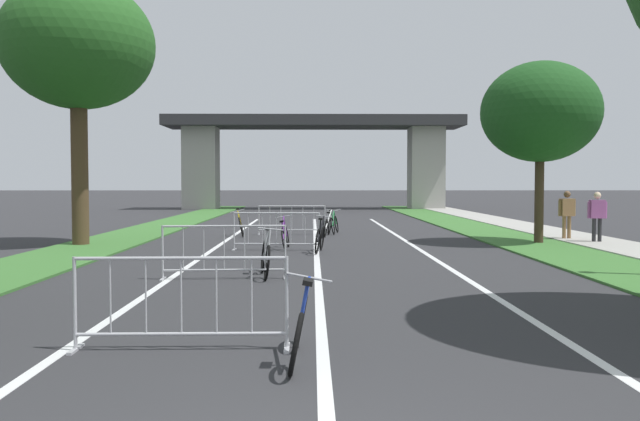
% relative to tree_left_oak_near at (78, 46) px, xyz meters
% --- Properties ---
extents(grass_verge_left, '(2.38, 51.40, 0.05)m').
position_rel_tree_left_oak_near_xyz_m(grass_verge_left, '(0.52, 5.28, -5.82)').
color(grass_verge_left, '#386B2D').
rests_on(grass_verge_left, ground).
extents(grass_verge_right, '(2.38, 51.40, 0.05)m').
position_rel_tree_left_oak_near_xyz_m(grass_verge_right, '(13.36, 5.28, -5.82)').
color(grass_verge_right, '#386B2D').
rests_on(grass_verge_right, ground).
extents(sidewalk_path_right, '(2.07, 51.40, 0.08)m').
position_rel_tree_left_oak_near_xyz_m(sidewalk_path_right, '(15.58, 5.28, -5.80)').
color(sidewalk_path_right, '#9E9B93').
rests_on(sidewalk_path_right, ground).
extents(lane_stripe_center, '(0.14, 29.73, 0.01)m').
position_rel_tree_left_oak_near_xyz_m(lane_stripe_center, '(6.94, -0.88, -5.84)').
color(lane_stripe_center, silver).
rests_on(lane_stripe_center, ground).
extents(lane_stripe_right_lane, '(0.14, 29.73, 0.01)m').
position_rel_tree_left_oak_near_xyz_m(lane_stripe_right_lane, '(9.82, -0.88, -5.84)').
color(lane_stripe_right_lane, silver).
rests_on(lane_stripe_right_lane, ground).
extents(lane_stripe_left_lane, '(0.14, 29.73, 0.01)m').
position_rel_tree_left_oak_near_xyz_m(lane_stripe_left_lane, '(4.06, -0.88, -5.84)').
color(lane_stripe_left_lane, silver).
rests_on(lane_stripe_left_lane, ground).
extents(overpass_bridge, '(20.57, 4.20, 6.44)m').
position_rel_tree_left_oak_near_xyz_m(overpass_bridge, '(6.94, 26.73, -1.39)').
color(overpass_bridge, '#2D2D30').
rests_on(overpass_bridge, ground).
extents(tree_left_oak_near, '(4.42, 4.42, 7.77)m').
position_rel_tree_left_oak_near_xyz_m(tree_left_oak_near, '(0.00, 0.00, 0.00)').
color(tree_left_oak_near, '#4C3823').
rests_on(tree_left_oak_near, ground).
extents(tree_right_cypress_far, '(3.55, 3.55, 5.50)m').
position_rel_tree_left_oak_near_xyz_m(tree_right_cypress_far, '(13.71, 0.41, -1.86)').
color(tree_right_cypress_far, '#3D2D1E').
rests_on(tree_right_cypress_far, ground).
extents(crowd_barrier_nearest, '(2.42, 0.47, 1.05)m').
position_rel_tree_left_oak_near_xyz_m(crowd_barrier_nearest, '(5.36, -12.11, -5.32)').
color(crowd_barrier_nearest, '#ADADB2').
rests_on(crowd_barrier_nearest, ground).
extents(crowd_barrier_second, '(2.43, 0.56, 1.05)m').
position_rel_tree_left_oak_near_xyz_m(crowd_barrier_second, '(5.12, -6.73, -5.32)').
color(crowd_barrier_second, '#ADADB2').
rests_on(crowd_barrier_second, ground).
extents(crowd_barrier_third, '(2.43, 0.58, 1.05)m').
position_rel_tree_left_oak_near_xyz_m(crowd_barrier_third, '(5.85, -1.35, -5.32)').
color(crowd_barrier_third, '#ADADB2').
rests_on(crowd_barrier_third, ground).
extents(crowd_barrier_fourth, '(2.42, 0.46, 1.05)m').
position_rel_tree_left_oak_near_xyz_m(crowd_barrier_fourth, '(6.10, 4.03, -5.32)').
color(crowd_barrier_fourth, '#ADADB2').
rests_on(crowd_barrier_fourth, ground).
extents(bicycle_yellow_0, '(0.49, 1.70, 0.97)m').
position_rel_tree_left_oak_near_xyz_m(bicycle_yellow_0, '(4.34, 3.47, -5.46)').
color(bicycle_yellow_0, black).
rests_on(bicycle_yellow_0, ground).
extents(bicycle_black_1, '(0.51, 1.65, 0.98)m').
position_rel_tree_left_oak_near_xyz_m(bicycle_black_1, '(7.03, -1.89, -5.47)').
color(bicycle_black_1, black).
rests_on(bicycle_black_1, ground).
extents(bicycle_green_2, '(0.52, 1.63, 0.90)m').
position_rel_tree_left_oak_near_xyz_m(bicycle_green_2, '(7.64, 4.56, -5.48)').
color(bicycle_green_2, black).
rests_on(bicycle_green_2, ground).
extents(bicycle_blue_3, '(0.52, 1.69, 0.91)m').
position_rel_tree_left_oak_near_xyz_m(bicycle_blue_3, '(6.69, -12.60, -5.49)').
color(bicycle_blue_3, black).
rests_on(bicycle_blue_3, ground).
extents(bicycle_white_4, '(0.56, 1.71, 0.93)m').
position_rel_tree_left_oak_near_xyz_m(bicycle_white_4, '(7.37, 3.47, -5.49)').
color(bicycle_white_4, black).
rests_on(bicycle_white_4, ground).
extents(bicycle_silver_5, '(0.55, 1.74, 1.02)m').
position_rel_tree_left_oak_near_xyz_m(bicycle_silver_5, '(5.90, -6.37, -5.46)').
color(bicycle_silver_5, black).
rests_on(bicycle_silver_5, ground).
extents(bicycle_purple_6, '(0.46, 1.73, 0.94)m').
position_rel_tree_left_oak_near_xyz_m(bicycle_purple_6, '(6.06, -0.97, -5.48)').
color(bicycle_purple_6, black).
rests_on(bicycle_purple_6, ground).
extents(pedestrian_strolling, '(0.58, 0.30, 1.58)m').
position_rel_tree_left_oak_near_xyz_m(pedestrian_strolling, '(15.47, 0.38, -4.88)').
color(pedestrian_strolling, '#262628').
rests_on(pedestrian_strolling, ground).
extents(pedestrian_pushing_bike, '(0.58, 0.32, 1.60)m').
position_rel_tree_left_oak_near_xyz_m(pedestrian_pushing_bike, '(14.99, 1.52, -4.87)').
color(pedestrian_pushing_bike, olive).
rests_on(pedestrian_pushing_bike, ground).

